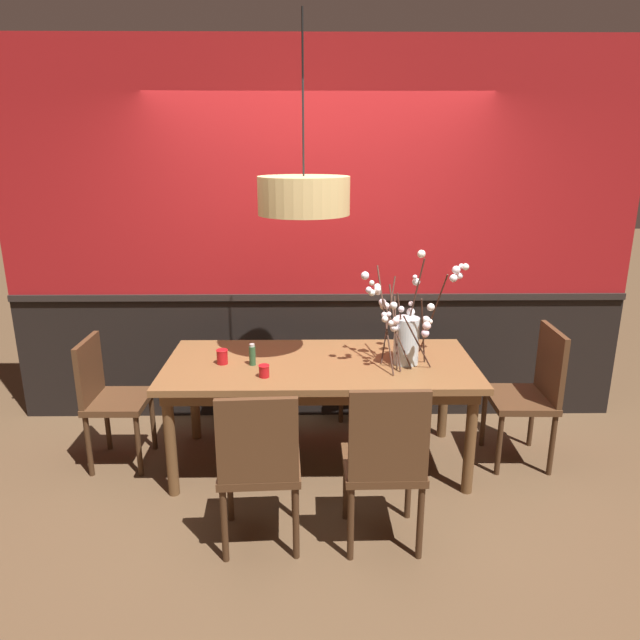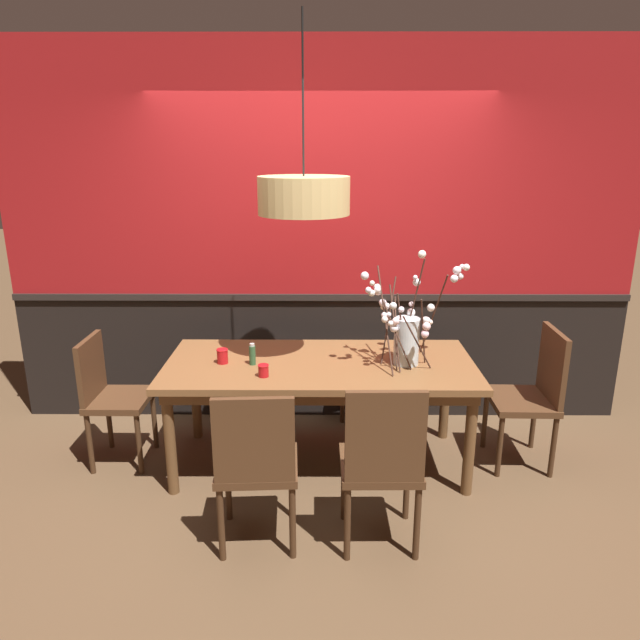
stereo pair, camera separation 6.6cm
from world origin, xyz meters
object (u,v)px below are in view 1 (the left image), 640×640
Objects in this scene: chair_near_side_right at (385,459)px; pendant_lamp at (304,196)px; condiment_bottle at (252,355)px; candle_holder_nearer_center at (222,357)px; chair_far_side_right at (359,352)px; chair_near_side_left at (259,462)px; candle_holder_nearer_edge at (264,371)px; chair_head_east_end at (532,389)px; chair_head_west_end at (108,394)px; vase_with_blossoms at (406,332)px; dining_table at (320,373)px.

pendant_lamp is at bearing 115.59° from chair_near_side_right.
candle_holder_nearer_center is at bearing 173.11° from condiment_bottle.
chair_far_side_right is at bearing 89.87° from chair_near_side_right.
chair_near_side_left is 11.91× the size of candle_holder_nearer_edge.
chair_near_side_left is 9.56× the size of candle_holder_nearer_center.
pendant_lamp is (-1.55, -0.02, 1.30)m from chair_head_east_end.
chair_head_west_end is 0.78× the size of pendant_lamp.
pendant_lamp is at bearing 177.25° from vase_with_blossoms.
chair_near_side_left is at bearing -104.64° from pendant_lamp.
vase_with_blossoms is at bearing -176.74° from chair_head_east_end.
condiment_bottle reaches higher than candle_holder_nearer_edge.
pendant_lamp is at bearing -1.09° from chair_head_west_end.
chair_far_side_right is 6.21× the size of condiment_bottle.
chair_head_west_end is (-1.77, -0.84, 0.01)m from chair_far_side_right.
chair_head_west_end is (-1.44, 0.03, -0.15)m from dining_table.
chair_head_west_end is at bearing 140.24° from chair_near_side_left.
dining_table is 14.09× the size of condiment_bottle.
chair_near_side_right is 6.73× the size of condiment_bottle.
chair_near_side_right reaches higher than candle_holder_nearer_edge.
dining_table is 20.83× the size of candle_holder_nearer_center.
chair_near_side_left is at bearing -136.08° from vase_with_blossoms.
vase_with_blossoms is (-0.88, -0.05, 0.42)m from chair_head_east_end.
candle_holder_nearer_center reaches higher than dining_table.
chair_near_side_right is (-1.12, -0.92, 0.00)m from chair_head_east_end.
candle_holder_nearer_edge is 0.23m from condiment_bottle.
chair_far_side_right is at bearing 25.21° from chair_head_west_end.
candle_holder_nearer_edge is at bearing 91.56° from chair_near_side_left.
chair_head_east_end is 1.03× the size of chair_near_side_left.
pendant_lamp is (0.25, 0.26, 1.05)m from candle_holder_nearer_edge.
chair_far_side_right is 1.96m from chair_head_west_end.
vase_with_blossoms reaches higher than chair_near_side_right.
chair_head_east_end reaches higher than candle_holder_nearer_center.
chair_head_west_end is at bearing -154.79° from chair_far_side_right.
chair_head_east_end reaches higher than condiment_bottle.
chair_far_side_right is 1.23× the size of vase_with_blossoms.
chair_near_side_left is (-0.33, -0.89, -0.14)m from dining_table.
condiment_bottle is (-0.09, 0.21, 0.03)m from candle_holder_nearer_edge.
chair_far_side_right is 0.78× the size of pendant_lamp.
candle_holder_nearer_center is 0.20m from condiment_bottle.
chair_near_side_right is (0.33, -0.90, -0.13)m from dining_table.
vase_with_blossoms is (0.23, -0.89, 0.46)m from chair_far_side_right.
dining_table is at bearing -111.21° from chair_far_side_right.
chair_far_side_right reaches higher than dining_table.
chair_far_side_right is 1.40m from chair_head_east_end.
condiment_bottle is at bearing -178.98° from vase_with_blossoms.
pendant_lamp reaches higher than chair_far_side_right.
pendant_lamp reaches higher than vase_with_blossoms.
chair_head_west_end reaches higher than candle_holder_nearer_center.
vase_with_blossoms reaches higher than chair_far_side_right.
chair_far_side_right is 1.03m from vase_with_blossoms.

